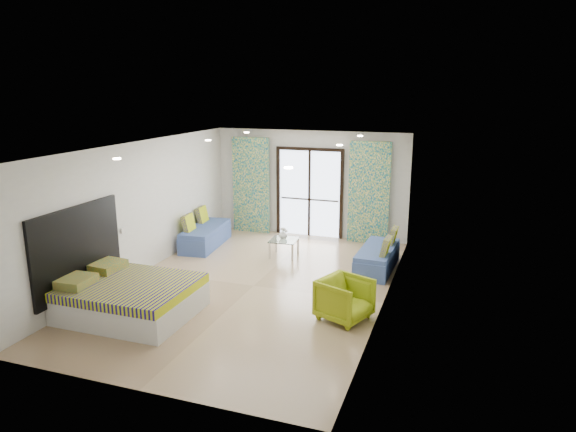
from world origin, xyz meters
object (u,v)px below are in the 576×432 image
(bed, at_px, (130,298))
(coffee_table, at_px, (284,241))
(daybed_left, at_px, (205,235))
(daybed_right, at_px, (378,257))
(armchair, at_px, (345,297))

(bed, distance_m, coffee_table, 4.01)
(daybed_left, xyz_separation_m, coffee_table, (2.08, -0.13, 0.08))
(bed, relative_size, daybed_right, 1.20)
(bed, relative_size, armchair, 2.68)
(bed, bearing_deg, daybed_right, 44.85)
(daybed_right, xyz_separation_m, armchair, (-0.13, -2.58, 0.12))
(daybed_right, bearing_deg, coffee_table, 177.61)
(daybed_left, relative_size, armchair, 2.36)
(daybed_left, height_order, coffee_table, daybed_left)
(coffee_table, bearing_deg, daybed_left, 176.40)
(daybed_left, height_order, daybed_right, daybed_left)
(daybed_left, bearing_deg, armchair, -41.07)
(bed, height_order, daybed_left, daybed_left)
(armchair, bearing_deg, coffee_table, 58.42)
(daybed_left, distance_m, daybed_right, 4.24)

